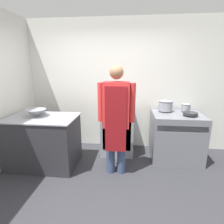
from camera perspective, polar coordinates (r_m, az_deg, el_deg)
The scene contains 12 objects.
ground_plane at distance 2.69m, azimuth -3.99°, elevation -25.77°, with size 14.00×14.00×0.00m, color #2D2D33.
wall_back at distance 3.78m, azimuth 0.14°, elevation 8.57°, with size 8.00×0.05×2.70m.
wall_left at distance 3.75m, azimuth -29.96°, elevation 6.61°, with size 0.05×8.00×2.70m.
prep_counter at distance 3.39m, azimuth -21.33°, elevation -8.89°, with size 1.20×0.78×0.90m.
stove at distance 3.62m, azimuth 20.00°, elevation -7.34°, with size 0.91×0.80×0.91m.
fridge_unit at distance 3.63m, azimuth 1.89°, elevation -6.51°, with size 0.63×0.62×0.88m.
person_cook at distance 2.74m, azimuth 1.39°, elevation -1.23°, with size 0.58×0.24×1.77m.
mixing_bowl at distance 3.30m, azimuth -23.52°, elevation -0.26°, with size 0.34×0.34×0.13m.
small_bowl at distance 3.47m, azimuth -22.99°, elevation 0.12°, with size 0.22×0.22×0.09m.
stock_pot at distance 3.54m, azimuth 17.06°, elevation 2.12°, with size 0.26×0.26×0.21m.
saute_pan at distance 3.40m, azimuth 24.23°, elevation -0.48°, with size 0.25×0.25×0.05m.
sauce_pot at distance 3.65m, azimuth 22.99°, elevation 1.43°, with size 0.17×0.17×0.15m.
Camera 1 is at (0.38, -2.02, 1.74)m, focal length 28.00 mm.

